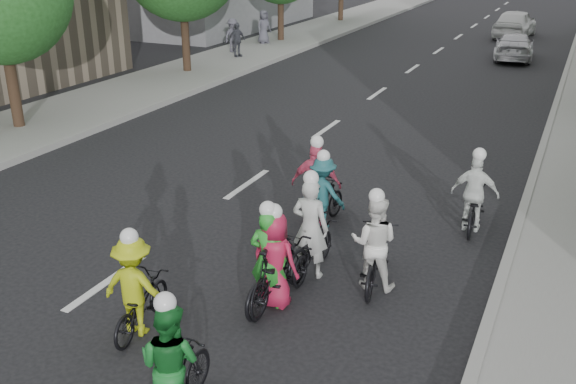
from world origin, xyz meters
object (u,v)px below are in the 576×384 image
Objects in this scene: spectator_0 at (233,35)px; cyclist_3 at (317,191)px; cyclist_8 at (474,202)px; cyclist_1 at (173,371)px; follow_car_trail at (515,23)px; follow_car_lead at (514,46)px; spectator_1 at (237,40)px; cyclist_7 at (323,197)px; cyclist_0 at (312,241)px; cyclist_6 at (375,251)px; cyclist_5 at (271,268)px; cyclist_2 at (137,294)px; cyclist_4 at (276,268)px; spectator_2 at (264,27)px.

cyclist_3 is at bearing -131.18° from spectator_0.
cyclist_1 is at bearing 68.33° from cyclist_8.
follow_car_trail is at bearing -90.86° from cyclist_1.
spectator_1 reaches higher than follow_car_lead.
cyclist_7 is 1.04× the size of spectator_0.
cyclist_0 is 0.46× the size of follow_car_lead.
cyclist_6 is 21.89m from spectator_0.
cyclist_0 reaches higher than cyclist_3.
cyclist_5 is at bearing -88.83° from cyclist_1.
cyclist_2 is 2.07m from cyclist_5.
cyclist_7 is (0.17, -0.07, -0.06)m from cyclist_3.
cyclist_1 is 0.96× the size of cyclist_6.
cyclist_6 is at bearing -120.06° from spectator_1.
cyclist_2 is 1.08× the size of spectator_0.
cyclist_0 reaches higher than cyclist_5.
cyclist_6 is at bearing -130.06° from spectator_0.
cyclist_1 reaches higher than cyclist_7.
follow_car_lead is 2.64× the size of spectator_0.
cyclist_6 is (1.09, 0.07, 0.00)m from cyclist_0.
cyclist_3 is at bearing 80.72° from follow_car_lead.
cyclist_3 reaches higher than cyclist_4.
follow_car_trail is (-2.36, 26.23, 0.19)m from cyclist_8.
cyclist_2 is 0.87× the size of cyclist_4.
cyclist_8 is at bearing -149.92° from cyclist_7.
cyclist_8 is at bearing -115.33° from cyclist_4.
cyclist_2 reaches higher than cyclist_7.
cyclist_1 reaches higher than cyclist_8.
spectator_0 is (-12.73, 17.80, 0.31)m from cyclist_6.
spectator_2 is (-11.32, -8.40, 0.21)m from follow_car_trail.
cyclist_5 is at bearing 56.46° from cyclist_8.
cyclist_0 reaches higher than cyclist_2.
cyclist_1 is at bearing -128.17° from spectator_1.
cyclist_3 is 1.02× the size of cyclist_6.
cyclist_0 is 1.15× the size of spectator_2.
cyclist_2 is 1.02× the size of spectator_2.
cyclist_5 is at bearing -128.96° from spectator_2.
follow_car_trail is at bearing -95.69° from cyclist_5.
cyclist_0 is at bearing -4.85° from cyclist_6.
cyclist_2 is 1.04× the size of cyclist_7.
spectator_2 is (-12.10, -1.55, 0.38)m from follow_car_lead.
follow_car_trail is at bearing -29.55° from spectator_2.
cyclist_8 is 1.13× the size of spectator_1.
cyclist_2 is at bearing 84.55° from cyclist_7.
follow_car_trail reaches higher than follow_car_lead.
follow_car_trail is (-0.16, 29.21, 0.16)m from cyclist_0.
cyclist_0 is 1.17m from cyclist_5.
cyclist_6 is (1.30, 1.23, -0.01)m from cyclist_5.
cyclist_0 is 1.05× the size of cyclist_6.
cyclist_0 reaches higher than spectator_2.
cyclist_4 is 2.99m from cyclist_7.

